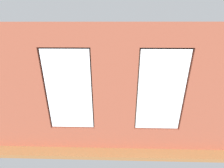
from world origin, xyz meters
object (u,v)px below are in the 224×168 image
(potted_plant_foreground_right, at_px, (67,77))
(potted_plant_mid_room_small, at_px, (135,81))
(potted_plant_beside_window_right, at_px, (64,109))
(potted_plant_between_couches, at_px, (166,113))
(remote_black, at_px, (108,91))
(cup_ceramic, at_px, (97,90))
(couch_left, at_px, (183,102))
(potted_plant_by_left_couch, at_px, (162,86))
(papasan_chair, at_px, (106,79))
(remote_gray, at_px, (115,89))
(potted_plant_corner_far_left, at_px, (210,117))
(tv_flatscreen, at_px, (42,82))
(potted_plant_corner_near_left, at_px, (166,75))
(couch_by_window, at_px, (118,121))
(potted_plant_near_tv, at_px, (46,101))
(candle_jar, at_px, (106,89))
(coffee_table, at_px, (106,91))
(media_console, at_px, (45,96))
(table_plant_small, at_px, (102,87))

(potted_plant_foreground_right, relative_size, potted_plant_mid_room_small, 1.61)
(potted_plant_beside_window_right, bearing_deg, potted_plant_between_couches, -177.02)
(remote_black, bearing_deg, cup_ceramic, -38.41)
(couch_left, height_order, cup_ceramic, couch_left)
(potted_plant_foreground_right, xyz_separation_m, potted_plant_by_left_couch, (-4.77, 1.22, 0.01))
(couch_left, height_order, papasan_chair, couch_left)
(remote_black, xyz_separation_m, potted_plant_foreground_right, (2.33, -1.81, 0.00))
(papasan_chair, bearing_deg, potted_plant_beside_window_right, 74.68)
(potted_plant_between_couches, bearing_deg, potted_plant_mid_room_small, -80.07)
(remote_gray, height_order, potted_plant_between_couches, potted_plant_between_couches)
(potted_plant_corner_far_left, bearing_deg, tv_flatscreen, -18.25)
(remote_black, distance_m, potted_plant_beside_window_right, 2.47)
(potted_plant_between_couches, bearing_deg, potted_plant_corner_near_left, -107.26)
(remote_gray, bearing_deg, couch_by_window, 152.71)
(tv_flatscreen, relative_size, potted_plant_near_tv, 1.02)
(couch_left, xyz_separation_m, potted_plant_near_tv, (4.92, 0.55, 0.25))
(potted_plant_corner_near_left, relative_size, potted_plant_between_couches, 0.74)
(candle_jar, bearing_deg, remote_black, 133.66)
(cup_ceramic, bearing_deg, tv_flatscreen, 8.02)
(candle_jar, height_order, papasan_chair, papasan_chair)
(couch_by_window, bearing_deg, remote_black, -79.12)
(papasan_chair, distance_m, potted_plant_near_tv, 3.28)
(coffee_table, distance_m, potted_plant_mid_room_small, 1.67)
(potted_plant_mid_room_small, bearing_deg, couch_left, 130.56)
(media_console, bearing_deg, potted_plant_near_tv, 118.38)
(tv_flatscreen, distance_m, potted_plant_foreground_right, 2.18)
(coffee_table, bearing_deg, potted_plant_between_couches, 132.02)
(remote_gray, bearing_deg, potted_plant_mid_room_small, -79.64)
(potted_plant_foreground_right, relative_size, potted_plant_by_left_couch, 1.69)
(candle_jar, distance_m, tv_flatscreen, 2.59)
(potted_plant_corner_far_left, xyz_separation_m, potted_plant_foreground_right, (5.32, -3.96, -0.16))
(papasan_chair, relative_size, potted_plant_corner_far_left, 1.19)
(couch_by_window, xyz_separation_m, coffee_table, (0.50, -2.16, 0.02))
(cup_ceramic, bearing_deg, potted_plant_near_tv, 40.05)
(potted_plant_corner_near_left, bearing_deg, remote_gray, 30.81)
(potted_plant_foreground_right, bearing_deg, coffee_table, 142.64)
(candle_jar, relative_size, papasan_chair, 0.12)
(table_plant_small, bearing_deg, potted_plant_foreground_right, -38.06)
(potted_plant_beside_window_right, bearing_deg, potted_plant_by_left_couch, -142.68)
(potted_plant_corner_near_left, bearing_deg, coffee_table, 29.46)
(couch_left, distance_m, media_console, 5.49)
(potted_plant_near_tv, bearing_deg, potted_plant_foreground_right, -85.39)
(tv_flatscreen, bearing_deg, potted_plant_by_left_couch, -170.07)
(potted_plant_beside_window_right, height_order, potted_plant_between_couches, potted_plant_beside_window_right)
(couch_by_window, bearing_deg, potted_plant_foreground_right, -54.79)
(cup_ceramic, relative_size, potted_plant_mid_room_small, 0.16)
(table_plant_small, distance_m, remote_gray, 0.55)
(potted_plant_corner_near_left, xyz_separation_m, potted_plant_corner_far_left, (-0.00, 4.00, 0.05))
(cup_ceramic, xyz_separation_m, candle_jar, (-0.41, -0.11, 0.01))
(cup_ceramic, height_order, media_console, media_console)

